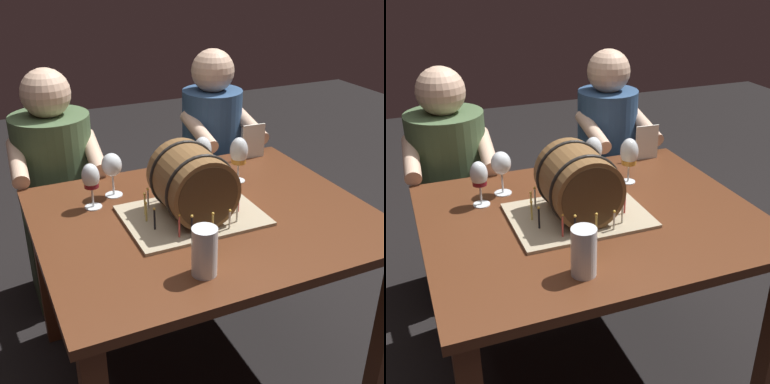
{
  "view_description": "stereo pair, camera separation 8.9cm",
  "coord_description": "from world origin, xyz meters",
  "views": [
    {
      "loc": [
        -0.72,
        -1.46,
        1.61
      ],
      "look_at": [
        -0.05,
        0.0,
        0.83
      ],
      "focal_mm": 46.86,
      "sensor_mm": 36.0,
      "label": 1
    },
    {
      "loc": [
        -0.64,
        -1.5,
        1.61
      ],
      "look_at": [
        -0.05,
        0.0,
        0.83
      ],
      "focal_mm": 46.86,
      "sensor_mm": 36.0,
      "label": 2
    }
  ],
  "objects": [
    {
      "name": "menu_card",
      "position": [
        0.45,
        0.41,
        0.81
      ],
      "size": [
        0.11,
        0.02,
        0.16
      ],
      "primitive_type": "cube",
      "rotation": [
        -0.01,
        0.0,
        -0.06
      ],
      "color": "silver",
      "rests_on": "dining_table"
    },
    {
      "name": "person_seated_left",
      "position": [
        -0.41,
        0.76,
        0.55
      ],
      "size": [
        0.41,
        0.49,
        1.16
      ],
      "color": "#2A3A24",
      "rests_on": "ground"
    },
    {
      "name": "wine_glass_rose",
      "position": [
        0.13,
        0.3,
        0.85
      ],
      "size": [
        0.08,
        0.08,
        0.18
      ],
      "color": "white",
      "rests_on": "dining_table"
    },
    {
      "name": "ground_plane",
      "position": [
        0.0,
        0.0,
        0.0
      ],
      "size": [
        8.0,
        8.0,
        0.0
      ],
      "primitive_type": "plane",
      "color": "black"
    },
    {
      "name": "beer_pint",
      "position": [
        -0.17,
        -0.34,
        0.8
      ],
      "size": [
        0.08,
        0.08,
        0.16
      ],
      "color": "white",
      "rests_on": "dining_table"
    },
    {
      "name": "dining_table",
      "position": [
        0.0,
        0.0,
        0.63
      ],
      "size": [
        1.21,
        1.0,
        0.73
      ],
      "color": "#562D19",
      "rests_on": "ground"
    },
    {
      "name": "wine_glass_amber",
      "position": [
        0.25,
        0.21,
        0.86
      ],
      "size": [
        0.08,
        0.08,
        0.19
      ],
      "color": "white",
      "rests_on": "dining_table"
    },
    {
      "name": "barrel_cake",
      "position": [
        -0.05,
        0.0,
        0.86
      ],
      "size": [
        0.49,
        0.36,
        0.27
      ],
      "color": "tan",
      "rests_on": "dining_table"
    },
    {
      "name": "person_seated_right",
      "position": [
        0.41,
        0.76,
        0.53
      ],
      "size": [
        0.35,
        0.45,
        1.18
      ],
      "color": "#1B2D46",
      "rests_on": "ground"
    },
    {
      "name": "wine_glass_empty",
      "position": [
        -0.26,
        0.29,
        0.86
      ],
      "size": [
        0.08,
        0.08,
        0.18
      ],
      "color": "white",
      "rests_on": "dining_table"
    },
    {
      "name": "wine_glass_red",
      "position": [
        -0.36,
        0.22,
        0.85
      ],
      "size": [
        0.07,
        0.07,
        0.18
      ],
      "color": "white",
      "rests_on": "dining_table"
    }
  ]
}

